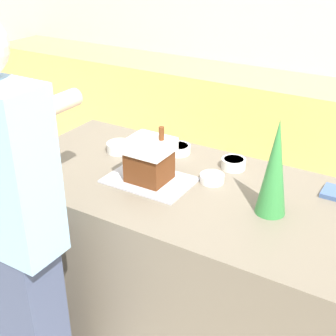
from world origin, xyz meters
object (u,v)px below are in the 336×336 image
Objects in this scene: person at (9,231)px; baking_tray at (150,180)px; candy_bowl_center_rear at (119,147)px; candy_bowl_behind_tray at (234,163)px; gingerbread_house at (149,159)px; candy_bowl_far_right at (178,149)px; candy_bowl_far_left at (212,178)px; decorative_tree at (275,168)px.

baking_tray is at bearing 67.41° from person.
candy_bowl_center_rear reaches higher than baking_tray.
candy_bowl_behind_tray is 0.60m from candy_bowl_center_rear.
person reaches higher than candy_bowl_center_rear.
gingerbread_house reaches higher than baking_tray.
candy_bowl_far_right is 0.35m from candy_bowl_far_left.
candy_bowl_center_rear is at bearing 148.88° from baking_tray.
person is (-0.25, -0.61, -0.12)m from gingerbread_house.
candy_bowl_center_rear is at bearing 94.04° from person.
decorative_tree is at bearing 2.97° from baking_tray.
decorative_tree is (0.57, 0.03, 0.09)m from gingerbread_house.
person is (-0.53, -0.93, -0.04)m from candy_bowl_behind_tray.
candy_bowl_far_left is at bearing 29.16° from baking_tray.
candy_bowl_behind_tray is (0.28, 0.32, 0.02)m from baking_tray.
decorative_tree is at bearing -44.67° from candy_bowl_behind_tray.
candy_bowl_behind_tray is at bearing 12.46° from candy_bowl_center_rear.
candy_bowl_far_right reaches higher than baking_tray.
gingerbread_house is 2.32× the size of candy_bowl_far_left.
baking_tray is 0.97× the size of decorative_tree.
baking_tray is 0.61m from decorative_tree.
candy_bowl_far_left is at bearing 56.06° from person.
candy_bowl_far_left is 0.07× the size of person.
candy_bowl_behind_tray is (-0.29, 0.29, -0.18)m from decorative_tree.
candy_bowl_far_left is 0.18m from candy_bowl_behind_tray.
candy_bowl_center_rear is at bearing 169.84° from decorative_tree.
baking_tray is at bearing -177.03° from decorative_tree.
candy_bowl_behind_tray is at bearing -2.50° from candy_bowl_far_right.
person is (-0.51, -0.75, -0.03)m from candy_bowl_far_left.
candy_bowl_far_left is at bearing 160.85° from decorative_tree.
decorative_tree is at bearing 37.84° from person.
gingerbread_house is at bearing -177.05° from decorative_tree.
baking_tray is at bearing -131.27° from candy_bowl_behind_tray.
candy_bowl_behind_tray and candy_bowl_center_rear have the same top height.
decorative_tree is 0.91m from candy_bowl_center_rear.
candy_bowl_behind_tray is at bearing 48.73° from baking_tray.
candy_bowl_far_left is at bearing -4.80° from candy_bowl_center_rear.
person is at bearing -85.96° from candy_bowl_center_rear.
baking_tray is at bearing -31.12° from candy_bowl_center_rear.
baking_tray is 0.11m from gingerbread_house.
baking_tray is 3.36× the size of candy_bowl_behind_tray.
candy_bowl_center_rear reaches higher than candy_bowl_far_left.
candy_bowl_behind_tray is (0.03, 0.18, 0.01)m from candy_bowl_far_left.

